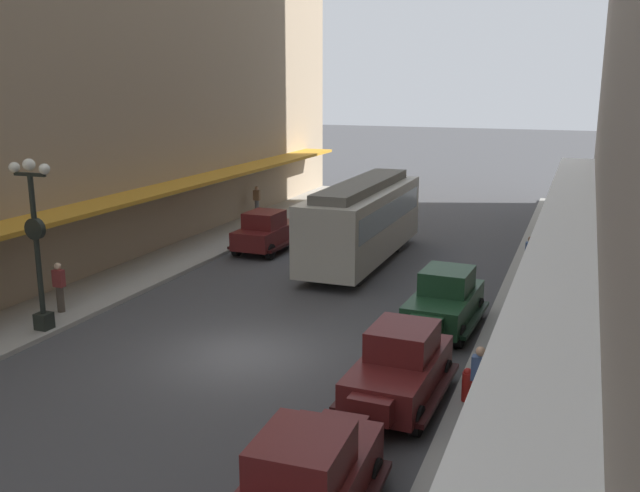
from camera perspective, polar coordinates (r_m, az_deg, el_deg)
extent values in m
plane|color=#424244|center=(19.75, -6.32, -8.88)|extent=(200.00, 200.00, 0.00)
cube|color=#99968E|center=(23.93, -22.60, -5.65)|extent=(3.00, 60.00, 0.15)
cube|color=#99968E|center=(17.82, 16.16, -11.64)|extent=(3.00, 60.00, 0.15)
cube|color=orange|center=(23.61, -24.29, 1.31)|extent=(1.80, 54.00, 0.16)
cube|color=white|center=(16.80, 18.84, -2.73)|extent=(1.80, 54.00, 0.16)
cube|color=#591919|center=(16.72, 6.52, -10.39)|extent=(1.82, 3.95, 0.80)
cube|color=#591919|center=(16.66, 6.83, -7.70)|extent=(1.49, 1.74, 0.70)
cube|color=#8C9EA8|center=(16.66, 6.83, -7.70)|extent=(1.42, 1.71, 0.42)
cube|color=#591919|center=(14.85, 4.14, -13.31)|extent=(0.95, 0.39, 0.52)
cube|color=black|center=(16.64, 9.70, -11.83)|extent=(0.35, 3.52, 0.12)
cube|color=black|center=(17.11, 3.38, -10.92)|extent=(0.35, 3.52, 0.12)
cylinder|color=black|center=(15.51, 7.96, -14.05)|extent=(0.24, 0.69, 0.68)
cylinder|color=black|center=(15.94, 2.20, -13.14)|extent=(0.24, 0.69, 0.68)
cylinder|color=black|center=(17.92, 10.25, -10.23)|extent=(0.24, 0.69, 0.68)
cylinder|color=black|center=(18.29, 5.25, -9.57)|extent=(0.24, 0.69, 0.68)
cube|color=#193D23|center=(21.72, 10.18, -4.84)|extent=(1.88, 3.98, 0.80)
cube|color=#193D23|center=(21.73, 10.41, -2.77)|extent=(1.52, 1.77, 0.70)
cube|color=#8C9EA8|center=(21.73, 10.41, -2.77)|extent=(1.44, 1.73, 0.42)
cube|color=#193D23|center=(19.75, 8.71, -6.50)|extent=(0.95, 0.40, 0.52)
cube|color=black|center=(21.64, 12.60, -5.92)|extent=(0.40, 3.52, 0.12)
cube|color=black|center=(22.04, 7.73, -5.35)|extent=(0.40, 3.52, 0.12)
cylinder|color=black|center=(20.43, 11.43, -7.27)|extent=(0.25, 0.69, 0.68)
cylinder|color=black|center=(20.79, 7.06, -6.73)|extent=(0.25, 0.69, 0.68)
cylinder|color=black|center=(22.96, 12.91, -5.02)|extent=(0.25, 0.69, 0.68)
cylinder|color=black|center=(23.29, 9.00, -4.58)|extent=(0.25, 0.69, 0.68)
cube|color=#591919|center=(12.42, -1.06, -19.34)|extent=(1.84, 3.96, 0.80)
cube|color=#591919|center=(11.83, -1.51, -16.90)|extent=(1.50, 1.75, 0.70)
cube|color=#8C9EA8|center=(11.83, -1.51, -16.90)|extent=(1.43, 1.71, 0.42)
cube|color=#591919|center=(14.14, 1.99, -14.74)|extent=(0.95, 0.39, 0.52)
cylinder|color=black|center=(13.96, -2.31, -17.26)|extent=(0.24, 0.69, 0.68)
cylinder|color=black|center=(13.54, 4.42, -18.36)|extent=(0.24, 0.69, 0.68)
cube|color=#591919|center=(31.23, -4.38, 0.93)|extent=(1.76, 3.93, 0.80)
cube|color=#591919|center=(30.86, -4.61, 2.20)|extent=(1.47, 1.72, 0.70)
cube|color=#8C9EA8|center=(30.86, -4.61, 2.20)|extent=(1.39, 1.69, 0.42)
cube|color=#591919|center=(33.10, -2.76, 1.76)|extent=(0.94, 0.37, 0.52)
cube|color=black|center=(31.73, -5.91, 0.50)|extent=(0.29, 3.51, 0.12)
cube|color=black|center=(30.91, -2.79, 0.21)|extent=(0.29, 3.51, 0.12)
cylinder|color=black|center=(32.87, -4.59, 0.84)|extent=(0.23, 0.68, 0.68)
cylinder|color=black|center=(32.19, -2.01, 0.61)|extent=(0.23, 0.68, 0.68)
cylinder|color=black|center=(30.51, -6.86, -0.20)|extent=(0.23, 0.68, 0.68)
cylinder|color=black|center=(29.78, -4.13, -0.47)|extent=(0.23, 0.68, 0.68)
cube|color=#ADA899|center=(28.99, 3.52, 2.01)|extent=(2.51, 9.60, 2.70)
cube|color=#5F5C54|center=(28.73, 3.56, 5.00)|extent=(1.51, 8.64, 0.36)
cube|color=#8C9EA8|center=(28.90, 3.53, 2.93)|extent=(2.53, 8.83, 0.95)
cube|color=black|center=(26.70, 1.60, -2.39)|extent=(2.00, 1.20, 0.40)
cube|color=black|center=(32.02, 5.04, 0.24)|extent=(2.00, 1.20, 0.40)
cube|color=black|center=(22.66, -21.75, -5.75)|extent=(0.44, 0.44, 0.50)
cylinder|color=black|center=(22.04, -22.27, 0.05)|extent=(0.16, 0.16, 4.20)
cube|color=black|center=(21.69, -22.76, 5.45)|extent=(1.10, 0.10, 0.10)
sphere|color=white|center=(22.05, -23.85, 5.94)|extent=(0.32, 0.32, 0.32)
sphere|color=white|center=(21.29, -21.73, 5.90)|extent=(0.32, 0.32, 0.32)
sphere|color=white|center=(21.66, -22.83, 6.18)|extent=(0.36, 0.36, 0.36)
cylinder|color=black|center=(21.94, -22.39, 1.32)|extent=(0.64, 0.18, 0.64)
cylinder|color=silver|center=(22.01, -22.21, 1.37)|extent=(0.56, 0.02, 0.56)
cylinder|color=#B21E19|center=(16.87, 11.99, -11.27)|extent=(0.24, 0.24, 0.70)
sphere|color=#B21E19|center=(16.72, 12.05, -10.12)|extent=(0.20, 0.20, 0.20)
cylinder|color=#4C4238|center=(32.59, 19.85, 0.39)|extent=(0.24, 0.24, 0.85)
cube|color=#8C6647|center=(32.45, 19.95, 1.60)|extent=(0.36, 0.22, 0.56)
sphere|color=#9E7051|center=(32.37, 20.01, 2.30)|extent=(0.22, 0.22, 0.22)
cylinder|color=#2D2D33|center=(16.22, 12.88, -12.08)|extent=(0.24, 0.24, 0.85)
cube|color=#3F598C|center=(15.93, 13.01, -9.78)|extent=(0.36, 0.22, 0.56)
sphere|color=tan|center=(15.78, 13.09, -8.45)|extent=(0.22, 0.22, 0.22)
cylinder|color=slate|center=(38.92, -5.21, 3.15)|extent=(0.24, 0.24, 0.85)
cube|color=#8C6647|center=(38.80, -5.23, 4.17)|extent=(0.36, 0.22, 0.56)
sphere|color=tan|center=(38.74, -5.24, 4.76)|extent=(0.22, 0.22, 0.22)
cylinder|color=#4C4238|center=(24.05, -20.57, -4.12)|extent=(0.24, 0.24, 0.85)
cube|color=maroon|center=(23.86, -20.70, -2.50)|extent=(0.36, 0.22, 0.56)
sphere|color=beige|center=(23.76, -20.78, -1.57)|extent=(0.22, 0.22, 0.22)
cylinder|color=#4C4238|center=(33.34, 20.46, 0.62)|extent=(0.24, 0.24, 0.85)
cube|color=maroon|center=(33.20, 20.56, 1.81)|extent=(0.36, 0.22, 0.56)
sphere|color=brown|center=(33.13, 20.62, 2.48)|extent=(0.22, 0.22, 0.22)
cylinder|color=black|center=(33.11, 20.64, 2.69)|extent=(0.28, 0.28, 0.04)
cylinder|color=slate|center=(27.46, 16.81, -1.71)|extent=(0.24, 0.24, 0.85)
cube|color=#3F598C|center=(27.29, 16.90, -0.28)|extent=(0.36, 0.22, 0.56)
sphere|color=brown|center=(27.20, 16.96, 0.54)|extent=(0.22, 0.22, 0.22)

